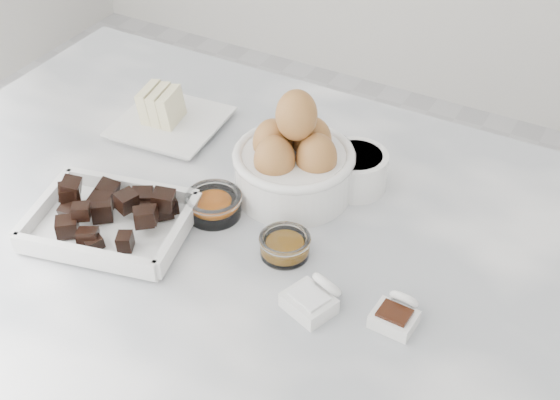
{
  "coord_description": "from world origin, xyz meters",
  "views": [
    {
      "loc": [
        0.43,
        -0.71,
        1.66
      ],
      "look_at": [
        0.02,
        0.03,
        0.98
      ],
      "focal_mm": 50.0,
      "sensor_mm": 36.0,
      "label": 1
    }
  ],
  "objects_px": {
    "sugar_ramekin": "(355,169)",
    "honey_bowl": "(285,245)",
    "zest_bowl": "(214,204)",
    "vanilla_spoon": "(396,314)",
    "chocolate_dish": "(109,218)",
    "butter_plate": "(169,116)",
    "egg_bowl": "(294,161)",
    "salt_spoon": "(313,298)"
  },
  "relations": [
    {
      "from": "sugar_ramekin",
      "to": "honey_bowl",
      "type": "relative_size",
      "value": 1.36
    },
    {
      "from": "zest_bowl",
      "to": "vanilla_spoon",
      "type": "xyz_separation_m",
      "value": [
        0.31,
        -0.07,
        -0.01
      ]
    },
    {
      "from": "chocolate_dish",
      "to": "zest_bowl",
      "type": "xyz_separation_m",
      "value": [
        0.11,
        0.1,
        -0.0
      ]
    },
    {
      "from": "butter_plate",
      "to": "egg_bowl",
      "type": "relative_size",
      "value": 0.99
    },
    {
      "from": "sugar_ramekin",
      "to": "vanilla_spoon",
      "type": "height_order",
      "value": "sugar_ramekin"
    },
    {
      "from": "chocolate_dish",
      "to": "vanilla_spoon",
      "type": "relative_size",
      "value": 3.76
    },
    {
      "from": "egg_bowl",
      "to": "salt_spoon",
      "type": "height_order",
      "value": "egg_bowl"
    },
    {
      "from": "sugar_ramekin",
      "to": "salt_spoon",
      "type": "distance_m",
      "value": 0.26
    },
    {
      "from": "chocolate_dish",
      "to": "sugar_ramekin",
      "type": "distance_m",
      "value": 0.37
    },
    {
      "from": "salt_spoon",
      "to": "zest_bowl",
      "type": "bearing_deg",
      "value": 155.7
    },
    {
      "from": "chocolate_dish",
      "to": "egg_bowl",
      "type": "height_order",
      "value": "egg_bowl"
    },
    {
      "from": "sugar_ramekin",
      "to": "honey_bowl",
      "type": "height_order",
      "value": "sugar_ramekin"
    },
    {
      "from": "honey_bowl",
      "to": "vanilla_spoon",
      "type": "height_order",
      "value": "vanilla_spoon"
    },
    {
      "from": "salt_spoon",
      "to": "honey_bowl",
      "type": "bearing_deg",
      "value": 138.68
    },
    {
      "from": "sugar_ramekin",
      "to": "zest_bowl",
      "type": "relative_size",
      "value": 1.17
    },
    {
      "from": "sugar_ramekin",
      "to": "egg_bowl",
      "type": "relative_size",
      "value": 0.53
    },
    {
      "from": "vanilla_spoon",
      "to": "salt_spoon",
      "type": "relative_size",
      "value": 0.77
    },
    {
      "from": "sugar_ramekin",
      "to": "salt_spoon",
      "type": "relative_size",
      "value": 1.12
    },
    {
      "from": "egg_bowl",
      "to": "vanilla_spoon",
      "type": "height_order",
      "value": "egg_bowl"
    },
    {
      "from": "sugar_ramekin",
      "to": "chocolate_dish",
      "type": "bearing_deg",
      "value": -134.28
    },
    {
      "from": "honey_bowl",
      "to": "salt_spoon",
      "type": "relative_size",
      "value": 0.82
    },
    {
      "from": "salt_spoon",
      "to": "butter_plate",
      "type": "bearing_deg",
      "value": 147.74
    },
    {
      "from": "egg_bowl",
      "to": "vanilla_spoon",
      "type": "relative_size",
      "value": 2.72
    },
    {
      "from": "vanilla_spoon",
      "to": "salt_spoon",
      "type": "xyz_separation_m",
      "value": [
        -0.1,
        -0.03,
        0.0
      ]
    },
    {
      "from": "honey_bowl",
      "to": "salt_spoon",
      "type": "bearing_deg",
      "value": -41.32
    },
    {
      "from": "chocolate_dish",
      "to": "vanilla_spoon",
      "type": "height_order",
      "value": "chocolate_dish"
    },
    {
      "from": "chocolate_dish",
      "to": "butter_plate",
      "type": "xyz_separation_m",
      "value": [
        -0.08,
        0.26,
        -0.0
      ]
    },
    {
      "from": "butter_plate",
      "to": "egg_bowl",
      "type": "height_order",
      "value": "egg_bowl"
    },
    {
      "from": "egg_bowl",
      "to": "vanilla_spoon",
      "type": "xyz_separation_m",
      "value": [
        0.23,
        -0.17,
        -0.04
      ]
    },
    {
      "from": "chocolate_dish",
      "to": "egg_bowl",
      "type": "relative_size",
      "value": 1.38
    },
    {
      "from": "chocolate_dish",
      "to": "vanilla_spoon",
      "type": "bearing_deg",
      "value": 4.77
    },
    {
      "from": "chocolate_dish",
      "to": "egg_bowl",
      "type": "distance_m",
      "value": 0.28
    },
    {
      "from": "chocolate_dish",
      "to": "zest_bowl",
      "type": "distance_m",
      "value": 0.15
    },
    {
      "from": "butter_plate",
      "to": "salt_spoon",
      "type": "distance_m",
      "value": 0.47
    },
    {
      "from": "honey_bowl",
      "to": "egg_bowl",
      "type": "bearing_deg",
      "value": 113.31
    },
    {
      "from": "egg_bowl",
      "to": "honey_bowl",
      "type": "bearing_deg",
      "value": -66.69
    },
    {
      "from": "chocolate_dish",
      "to": "honey_bowl",
      "type": "relative_size",
      "value": 3.52
    },
    {
      "from": "egg_bowl",
      "to": "honey_bowl",
      "type": "relative_size",
      "value": 2.55
    },
    {
      "from": "butter_plate",
      "to": "honey_bowl",
      "type": "bearing_deg",
      "value": -29.7
    },
    {
      "from": "honey_bowl",
      "to": "salt_spoon",
      "type": "distance_m",
      "value": 0.1
    },
    {
      "from": "chocolate_dish",
      "to": "zest_bowl",
      "type": "bearing_deg",
      "value": 43.77
    },
    {
      "from": "butter_plate",
      "to": "vanilla_spoon",
      "type": "bearing_deg",
      "value": -24.23
    }
  ]
}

